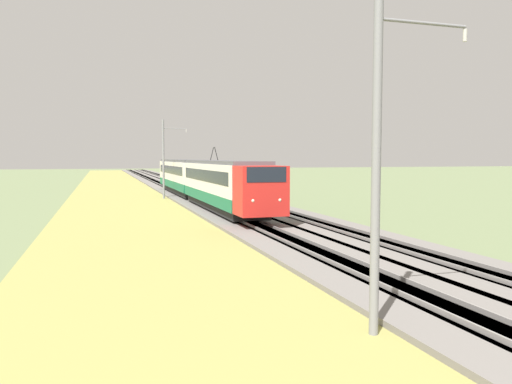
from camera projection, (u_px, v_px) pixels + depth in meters
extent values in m
cube|color=slate|center=(188.00, 197.00, 53.11)|extent=(240.00, 4.40, 0.30)
cube|color=slate|center=(225.00, 196.00, 54.29)|extent=(240.00, 4.40, 0.30)
cube|color=#4C4238|center=(188.00, 197.00, 53.11)|extent=(240.00, 1.57, 0.30)
cube|color=gray|center=(183.00, 195.00, 52.93)|extent=(240.00, 0.07, 0.15)
cube|color=gray|center=(193.00, 195.00, 53.25)|extent=(240.00, 0.07, 0.15)
cube|color=#4C4238|center=(225.00, 196.00, 54.29)|extent=(240.00, 1.57, 0.30)
cube|color=gray|center=(220.00, 194.00, 54.12)|extent=(240.00, 0.07, 0.15)
cube|color=gray|center=(230.00, 194.00, 54.44)|extent=(240.00, 0.07, 0.15)
cube|color=#99934C|center=(126.00, 199.00, 51.19)|extent=(240.00, 11.42, 0.12)
cube|color=red|center=(260.00, 191.00, 29.02)|extent=(2.29, 2.79, 2.88)
cube|color=black|center=(262.00, 174.00, 28.63)|extent=(1.65, 2.33, 0.86)
sphere|color=#F2EAC6|center=(253.00, 201.00, 27.78)|extent=(0.20, 0.20, 0.20)
sphere|color=#F2EAC6|center=(280.00, 200.00, 28.25)|extent=(0.20, 0.20, 0.20)
cube|color=#196B47|center=(222.00, 196.00, 38.38)|extent=(17.22, 2.91, 0.81)
cube|color=silver|center=(222.00, 177.00, 38.29)|extent=(17.22, 2.91, 2.07)
cube|color=black|center=(222.00, 175.00, 38.27)|extent=(15.84, 2.93, 0.87)
cube|color=#515156|center=(221.00, 162.00, 38.21)|extent=(17.22, 2.67, 0.25)
cube|color=black|center=(222.00, 205.00, 38.43)|extent=(16.36, 2.47, 0.55)
cylinder|color=black|center=(238.00, 212.00, 31.78)|extent=(0.86, 0.12, 0.86)
cylinder|color=black|center=(254.00, 212.00, 32.09)|extent=(0.86, 0.12, 0.86)
cube|color=#196B47|center=(183.00, 184.00, 56.45)|extent=(19.51, 2.91, 0.81)
cube|color=silver|center=(183.00, 171.00, 56.35)|extent=(19.51, 2.91, 2.07)
cube|color=black|center=(183.00, 170.00, 56.34)|extent=(17.95, 2.93, 0.87)
cube|color=#515156|center=(183.00, 161.00, 56.27)|extent=(19.51, 2.67, 0.25)
cube|color=black|center=(183.00, 190.00, 56.50)|extent=(18.54, 2.47, 0.55)
cylinder|color=black|center=(212.00, 154.00, 40.57)|extent=(0.06, 0.33, 1.08)
cylinder|color=black|center=(216.00, 154.00, 40.67)|extent=(0.06, 0.33, 1.08)
cube|color=black|center=(246.00, 225.00, 31.99)|extent=(0.10, 0.10, 0.00)
cylinder|color=slate|center=(376.00, 163.00, 11.67)|extent=(0.22, 0.22, 8.44)
cylinder|color=slate|center=(423.00, 23.00, 11.80)|extent=(0.08, 2.40, 0.08)
cylinder|color=#B2ADA8|center=(465.00, 35.00, 12.17)|extent=(0.10, 0.10, 0.30)
cylinder|color=slate|center=(163.00, 160.00, 51.19)|extent=(0.22, 0.22, 8.24)
cylinder|color=slate|center=(175.00, 129.00, 51.32)|extent=(0.08, 2.40, 0.08)
cylinder|color=#B2ADA8|center=(186.00, 131.00, 51.69)|extent=(0.10, 0.10, 0.30)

